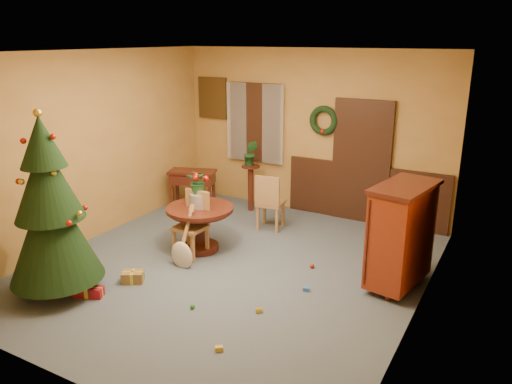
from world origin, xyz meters
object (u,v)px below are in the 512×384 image
Objects in this scene: chair_near at (193,221)px; sideboard at (401,233)px; christmas_tree at (50,210)px; dining_table at (200,220)px; writing_desk at (193,180)px.

sideboard is at bearing 9.51° from chair_near.
chair_near is 0.42× the size of christmas_tree.
christmas_tree is at bearing -112.41° from dining_table.
chair_near reaches higher than dining_table.
dining_table is at bearing 91.57° from chair_near.
dining_table is 1.90m from writing_desk.
christmas_tree is at bearing -148.53° from sideboard.
dining_table is at bearing -50.66° from writing_desk.
christmas_tree is 4.30m from sideboard.
christmas_tree is (-0.80, -1.93, 0.62)m from dining_table.
dining_table is at bearing 67.59° from christmas_tree.
sideboard reaches higher than chair_near.
writing_desk is at bearing 96.81° from christmas_tree.
christmas_tree is 1.70× the size of sideboard.
christmas_tree is (-0.80, -1.76, 0.58)m from chair_near.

